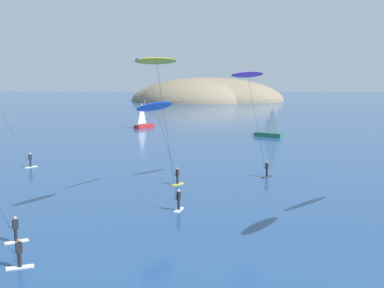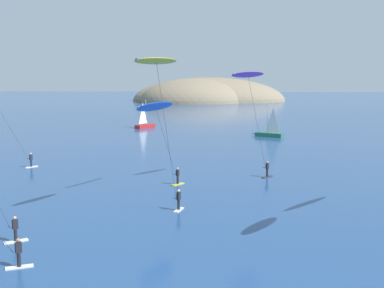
{
  "view_description": "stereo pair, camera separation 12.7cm",
  "coord_description": "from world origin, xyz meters",
  "px_view_note": "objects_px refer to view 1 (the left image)",
  "views": [
    {
      "loc": [
        3.45,
        -14.28,
        10.63
      ],
      "look_at": [
        1.05,
        24.6,
        5.06
      ],
      "focal_mm": 45.0,
      "sensor_mm": 36.0,
      "label": 1
    },
    {
      "loc": [
        3.58,
        -14.27,
        10.63
      ],
      "look_at": [
        1.05,
        24.6,
        5.06
      ],
      "focal_mm": 45.0,
      "sensor_mm": 36.0,
      "label": 2
    }
  ],
  "objects_px": {
    "kitesurfer_blue": "(157,113)",
    "kitesurfer_purple": "(250,84)",
    "sailboat_near": "(267,133)",
    "sailboat_far": "(145,125)",
    "kitesurfer_yellow": "(159,76)"
  },
  "relations": [
    {
      "from": "sailboat_far",
      "to": "kitesurfer_yellow",
      "type": "xyz_separation_m",
      "value": [
        11.11,
        -62.56,
        9.97
      ]
    },
    {
      "from": "sailboat_far",
      "to": "kitesurfer_purple",
      "type": "bearing_deg",
      "value": -69.66
    },
    {
      "from": "kitesurfer_blue",
      "to": "kitesurfer_purple",
      "type": "relative_size",
      "value": 0.76
    },
    {
      "from": "sailboat_near",
      "to": "kitesurfer_yellow",
      "type": "relative_size",
      "value": 0.48
    },
    {
      "from": "sailboat_near",
      "to": "kitesurfer_yellow",
      "type": "height_order",
      "value": "kitesurfer_yellow"
    },
    {
      "from": "kitesurfer_blue",
      "to": "kitesurfer_yellow",
      "type": "bearing_deg",
      "value": -81.33
    },
    {
      "from": "sailboat_near",
      "to": "kitesurfer_yellow",
      "type": "bearing_deg",
      "value": -104.13
    },
    {
      "from": "kitesurfer_blue",
      "to": "sailboat_near",
      "type": "bearing_deg",
      "value": 71.55
    },
    {
      "from": "sailboat_near",
      "to": "kitesurfer_purple",
      "type": "distance_m",
      "value": 37.91
    },
    {
      "from": "sailboat_far",
      "to": "kitesurfer_yellow",
      "type": "relative_size",
      "value": 0.48
    },
    {
      "from": "kitesurfer_yellow",
      "to": "kitesurfer_purple",
      "type": "bearing_deg",
      "value": 60.87
    },
    {
      "from": "sailboat_near",
      "to": "sailboat_far",
      "type": "distance_m",
      "value": 26.97
    },
    {
      "from": "kitesurfer_blue",
      "to": "kitesurfer_purple",
      "type": "distance_m",
      "value": 10.03
    },
    {
      "from": "kitesurfer_purple",
      "to": "kitesurfer_yellow",
      "type": "bearing_deg",
      "value": -119.13
    },
    {
      "from": "sailboat_far",
      "to": "kitesurfer_yellow",
      "type": "distance_m",
      "value": 64.32
    }
  ]
}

